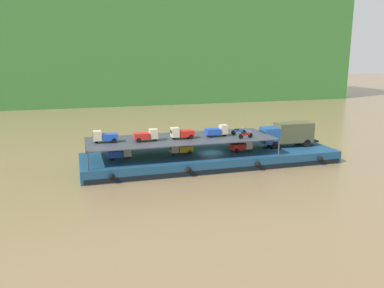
{
  "coord_description": "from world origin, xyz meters",
  "views": [
    {
      "loc": [
        -15.6,
        -44.28,
        13.17
      ],
      "look_at": [
        -2.46,
        0.0,
        2.7
      ],
      "focal_mm": 36.71,
      "sensor_mm": 36.0,
      "label": 1
    }
  ],
  "objects_px": {
    "mini_truck_lower_stern": "(120,153)",
    "mini_truck_lower_mid": "(242,146)",
    "mini_truck_upper_stern": "(105,137)",
    "mini_truck_upper_bow": "(217,131)",
    "cargo_barge": "(211,158)",
    "mini_truck_upper_fore": "(182,133)",
    "covered_lorry": "(288,134)",
    "motorcycle_upper_port": "(246,135)",
    "mini_truck_lower_aft": "(181,148)",
    "motorcycle_upper_centre": "(238,131)",
    "mini_truck_upper_mid": "(146,135)"
  },
  "relations": [
    {
      "from": "mini_truck_upper_mid",
      "to": "motorcycle_upper_centre",
      "type": "relative_size",
      "value": 1.44
    },
    {
      "from": "mini_truck_lower_stern",
      "to": "motorcycle_upper_centre",
      "type": "distance_m",
      "value": 14.79
    },
    {
      "from": "motorcycle_upper_centre",
      "to": "mini_truck_upper_mid",
      "type": "bearing_deg",
      "value": -177.61
    },
    {
      "from": "mini_truck_lower_stern",
      "to": "mini_truck_lower_mid",
      "type": "bearing_deg",
      "value": -2.22
    },
    {
      "from": "covered_lorry",
      "to": "motorcycle_upper_port",
      "type": "bearing_deg",
      "value": -160.3
    },
    {
      "from": "cargo_barge",
      "to": "mini_truck_upper_mid",
      "type": "xyz_separation_m",
      "value": [
        -8.08,
        -0.46,
        3.44
      ]
    },
    {
      "from": "mini_truck_lower_stern",
      "to": "motorcycle_upper_centre",
      "type": "relative_size",
      "value": 1.44
    },
    {
      "from": "mini_truck_lower_aft",
      "to": "mini_truck_upper_stern",
      "type": "height_order",
      "value": "mini_truck_upper_stern"
    },
    {
      "from": "covered_lorry",
      "to": "mini_truck_upper_stern",
      "type": "distance_m",
      "value": 23.41
    },
    {
      "from": "mini_truck_lower_mid",
      "to": "mini_truck_upper_bow",
      "type": "relative_size",
      "value": 1.01
    },
    {
      "from": "motorcycle_upper_port",
      "to": "covered_lorry",
      "type": "bearing_deg",
      "value": 19.7
    },
    {
      "from": "mini_truck_lower_aft",
      "to": "motorcycle_upper_centre",
      "type": "height_order",
      "value": "motorcycle_upper_centre"
    },
    {
      "from": "covered_lorry",
      "to": "mini_truck_upper_bow",
      "type": "distance_m",
      "value": 10.1
    },
    {
      "from": "mini_truck_upper_bow",
      "to": "motorcycle_upper_centre",
      "type": "xyz_separation_m",
      "value": [
        2.91,
        0.2,
        -0.26
      ]
    },
    {
      "from": "mini_truck_upper_fore",
      "to": "mini_truck_upper_mid",
      "type": "bearing_deg",
      "value": -178.26
    },
    {
      "from": "mini_truck_lower_mid",
      "to": "mini_truck_upper_stern",
      "type": "distance_m",
      "value": 16.65
    },
    {
      "from": "mini_truck_lower_mid",
      "to": "motorcycle_upper_port",
      "type": "bearing_deg",
      "value": -100.23
    },
    {
      "from": "mini_truck_lower_mid",
      "to": "mini_truck_upper_stern",
      "type": "bearing_deg",
      "value": 177.48
    },
    {
      "from": "covered_lorry",
      "to": "mini_truck_upper_mid",
      "type": "bearing_deg",
      "value": -177.71
    },
    {
      "from": "covered_lorry",
      "to": "mini_truck_lower_stern",
      "type": "height_order",
      "value": "covered_lorry"
    },
    {
      "from": "mini_truck_upper_stern",
      "to": "motorcycle_upper_port",
      "type": "bearing_deg",
      "value": -8.65
    },
    {
      "from": "cargo_barge",
      "to": "mini_truck_lower_aft",
      "type": "height_order",
      "value": "mini_truck_lower_aft"
    },
    {
      "from": "mini_truck_upper_bow",
      "to": "motorcycle_upper_port",
      "type": "relative_size",
      "value": 1.44
    },
    {
      "from": "mini_truck_upper_fore",
      "to": "motorcycle_upper_centre",
      "type": "xyz_separation_m",
      "value": [
        7.4,
        0.36,
        -0.26
      ]
    },
    {
      "from": "mini_truck_lower_aft",
      "to": "motorcycle_upper_centre",
      "type": "xyz_separation_m",
      "value": [
        7.36,
        -0.24,
        1.74
      ]
    },
    {
      "from": "mini_truck_lower_mid",
      "to": "covered_lorry",
      "type": "bearing_deg",
      "value": 6.95
    },
    {
      "from": "covered_lorry",
      "to": "mini_truck_lower_stern",
      "type": "xyz_separation_m",
      "value": [
        -21.82,
        -0.26,
        -1.0
      ]
    },
    {
      "from": "mini_truck_lower_stern",
      "to": "mini_truck_upper_bow",
      "type": "relative_size",
      "value": 1.0
    },
    {
      "from": "mini_truck_upper_stern",
      "to": "mini_truck_upper_bow",
      "type": "distance_m",
      "value": 13.36
    },
    {
      "from": "mini_truck_lower_aft",
      "to": "mini_truck_lower_mid",
      "type": "xyz_separation_m",
      "value": [
        7.61,
        -0.81,
        0.0
      ]
    },
    {
      "from": "cargo_barge",
      "to": "mini_truck_upper_mid",
      "type": "bearing_deg",
      "value": -176.73
    },
    {
      "from": "mini_truck_upper_fore",
      "to": "motorcycle_upper_port",
      "type": "distance_m",
      "value": 7.59
    },
    {
      "from": "mini_truck_upper_stern",
      "to": "mini_truck_upper_mid",
      "type": "relative_size",
      "value": 1.01
    },
    {
      "from": "cargo_barge",
      "to": "mini_truck_upper_bow",
      "type": "xyz_separation_m",
      "value": [
        0.66,
        -0.18,
        3.44
      ]
    },
    {
      "from": "mini_truck_lower_stern",
      "to": "motorcycle_upper_port",
      "type": "height_order",
      "value": "motorcycle_upper_port"
    },
    {
      "from": "mini_truck_upper_stern",
      "to": "mini_truck_upper_bow",
      "type": "bearing_deg",
      "value": -1.55
    },
    {
      "from": "mini_truck_upper_stern",
      "to": "mini_truck_upper_fore",
      "type": "bearing_deg",
      "value": -3.31
    },
    {
      "from": "cargo_barge",
      "to": "mini_truck_upper_stern",
      "type": "xyz_separation_m",
      "value": [
        -12.69,
        0.18,
        3.44
      ]
    },
    {
      "from": "mini_truck_lower_aft",
      "to": "mini_truck_upper_mid",
      "type": "relative_size",
      "value": 1.01
    },
    {
      "from": "mini_truck_upper_stern",
      "to": "mini_truck_upper_mid",
      "type": "bearing_deg",
      "value": -7.91
    },
    {
      "from": "covered_lorry",
      "to": "mini_truck_lower_aft",
      "type": "distance_m",
      "value": 14.52
    },
    {
      "from": "covered_lorry",
      "to": "motorcycle_upper_port",
      "type": "height_order",
      "value": "covered_lorry"
    },
    {
      "from": "motorcycle_upper_centre",
      "to": "mini_truck_upper_bow",
      "type": "bearing_deg",
      "value": -175.97
    },
    {
      "from": "mini_truck_lower_stern",
      "to": "mini_truck_lower_mid",
      "type": "relative_size",
      "value": 0.99
    },
    {
      "from": "mini_truck_upper_bow",
      "to": "motorcycle_upper_port",
      "type": "xyz_separation_m",
      "value": [
        2.84,
        -2.1,
        -0.26
      ]
    },
    {
      "from": "cargo_barge",
      "to": "mini_truck_upper_fore",
      "type": "relative_size",
      "value": 11.41
    },
    {
      "from": "mini_truck_upper_stern",
      "to": "motorcycle_upper_port",
      "type": "relative_size",
      "value": 1.45
    },
    {
      "from": "motorcycle_upper_port",
      "to": "mini_truck_upper_mid",
      "type": "bearing_deg",
      "value": 171.05
    },
    {
      "from": "mini_truck_lower_stern",
      "to": "mini_truck_lower_aft",
      "type": "distance_m",
      "value": 7.33
    },
    {
      "from": "mini_truck_lower_mid",
      "to": "mini_truck_upper_fore",
      "type": "bearing_deg",
      "value": 178.39
    }
  ]
}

